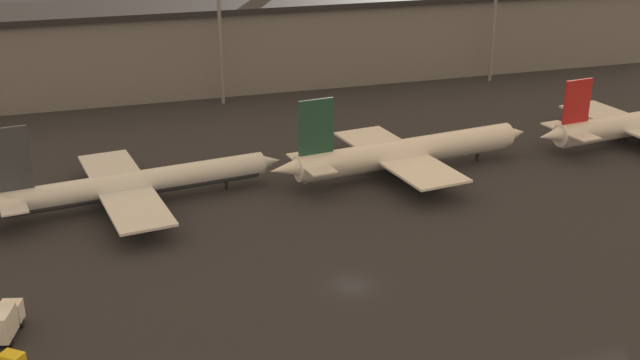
# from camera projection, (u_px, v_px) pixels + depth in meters

# --- Properties ---
(ground) EXTENTS (600.00, 600.00, 0.00)m
(ground) POSITION_uv_depth(u_px,v_px,m) (352.00, 285.00, 90.53)
(ground) COLOR #26262B
(terminal_building) EXTENTS (204.03, 22.05, 17.69)m
(terminal_building) POSITION_uv_depth(u_px,v_px,m) (207.00, 44.00, 167.74)
(terminal_building) COLOR slate
(terminal_building) RESTS_ON ground
(airplane_1) EXTENTS (43.76, 30.93, 13.35)m
(airplane_1) POSITION_uv_depth(u_px,v_px,m) (132.00, 184.00, 110.76)
(airplane_1) COLOR silver
(airplane_1) RESTS_ON ground
(airplane_2) EXTENTS (44.54, 28.02, 13.60)m
(airplane_2) POSITION_uv_depth(u_px,v_px,m) (405.00, 152.00, 121.65)
(airplane_2) COLOR white
(airplane_2) RESTS_ON ground
(service_vehicle_2) EXTENTS (3.46, 5.89, 3.53)m
(service_vehicle_2) POSITION_uv_depth(u_px,v_px,m) (5.00, 321.00, 79.85)
(service_vehicle_2) COLOR white
(service_vehicle_2) RESTS_ON ground
(lamp_post_1) EXTENTS (1.80, 1.80, 26.15)m
(lamp_post_1) POSITION_uv_depth(u_px,v_px,m) (219.00, 20.00, 152.36)
(lamp_post_1) COLOR slate
(lamp_post_1) RESTS_ON ground
(lamp_post_2) EXTENTS (1.80, 1.80, 24.54)m
(lamp_post_2) POSITION_uv_depth(u_px,v_px,m) (495.00, 8.00, 169.11)
(lamp_post_2) COLOR slate
(lamp_post_2) RESTS_ON ground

